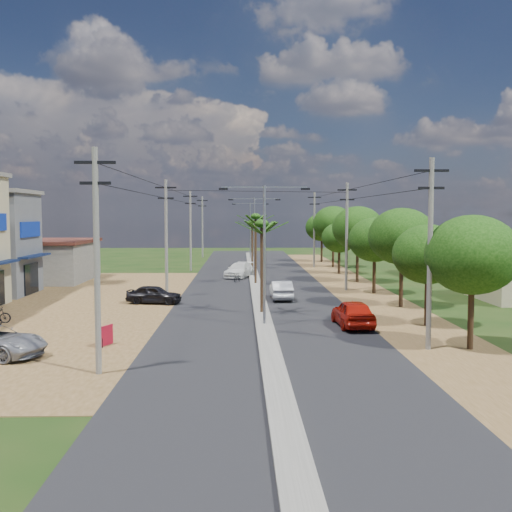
{
  "coord_description": "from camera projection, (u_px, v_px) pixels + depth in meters",
  "views": [
    {
      "loc": [
        -1.33,
        -33.61,
        6.39
      ],
      "look_at": [
        -0.09,
        14.82,
        3.0
      ],
      "focal_mm": 42.0,
      "sensor_mm": 36.0,
      "label": 1
    }
  ],
  "objects": [
    {
      "name": "palm_median_mid",
      "position": [
        256.0,
        220.0,
        53.53
      ],
      "size": [
        2.0,
        2.0,
        6.55
      ],
      "color": "black",
      "rests_on": "ground"
    },
    {
      "name": "car_parked_dark",
      "position": [
        154.0,
        295.0,
        42.5
      ],
      "size": [
        4.1,
        2.2,
        1.33
      ],
      "primitive_type": "imported",
      "rotation": [
        0.0,
        0.0,
        1.4
      ],
      "color": "black",
      "rests_on": "ground"
    },
    {
      "name": "moto_rider_east",
      "position": [
        356.0,
        324.0,
        32.58
      ],
      "size": [
        0.75,
        1.58,
        0.8
      ],
      "primitive_type": "imported",
      "rotation": [
        0.0,
        0.0,
        2.99
      ],
      "color": "black",
      "rests_on": "ground"
    },
    {
      "name": "tree_east_g",
      "position": [
        333.0,
        224.0,
        71.78
      ],
      "size": [
        5.0,
        5.0,
        7.38
      ],
      "color": "black",
      "rests_on": "ground"
    },
    {
      "name": "median",
      "position": [
        256.0,
        287.0,
        51.94
      ],
      "size": [
        1.0,
        90.0,
        0.18
      ],
      "primitive_type": "cube",
      "color": "#605E56",
      "rests_on": "ground"
    },
    {
      "name": "car_white_far",
      "position": [
        239.0,
        271.0,
        60.21
      ],
      "size": [
        3.38,
        5.37,
        1.45
      ],
      "primitive_type": "imported",
      "rotation": [
        0.0,
        0.0,
        -0.29
      ],
      "color": "silver",
      "rests_on": "ground"
    },
    {
      "name": "utility_pole_e_c",
      "position": [
        314.0,
        228.0,
        71.75
      ],
      "size": [
        1.6,
        0.24,
        9.0
      ],
      "color": "#605E56",
      "rests_on": "ground"
    },
    {
      "name": "palm_median_near",
      "position": [
        262.0,
        228.0,
        37.6
      ],
      "size": [
        2.0,
        2.0,
        6.15
      ],
      "color": "black",
      "rests_on": "ground"
    },
    {
      "name": "tree_east_c",
      "position": [
        402.0,
        237.0,
        40.89
      ],
      "size": [
        4.6,
        4.6,
        6.83
      ],
      "color": "black",
      "rests_on": "ground"
    },
    {
      "name": "tree_east_e",
      "position": [
        358.0,
        228.0,
        55.83
      ],
      "size": [
        4.8,
        4.8,
        7.14
      ],
      "color": "black",
      "rests_on": "ground"
    },
    {
      "name": "moto_rider_west_b",
      "position": [
        230.0,
        270.0,
        63.1
      ],
      "size": [
        0.6,
        1.65,
        0.97
      ],
      "primitive_type": "imported",
      "rotation": [
        0.0,
        0.0,
        0.09
      ],
      "color": "black",
      "rests_on": "ground"
    },
    {
      "name": "utility_pole_w_c",
      "position": [
        190.0,
        229.0,
        67.4
      ],
      "size": [
        1.6,
        0.24,
        9.0
      ],
      "color": "#605E56",
      "rests_on": "ground"
    },
    {
      "name": "streetlight_mid",
      "position": [
        254.0,
        231.0,
        58.6
      ],
      "size": [
        5.1,
        0.18,
        8.0
      ],
      "color": "gray",
      "rests_on": "ground"
    },
    {
      "name": "roadside_sign",
      "position": [
        105.0,
        336.0,
        28.92
      ],
      "size": [
        0.55,
        1.15,
        1.0
      ],
      "rotation": [
        0.0,
        0.0,
        -0.4
      ],
      "color": "maroon",
      "rests_on": "ground"
    },
    {
      "name": "low_shed",
      "position": [
        36.0,
        260.0,
        57.26
      ],
      "size": [
        10.4,
        10.4,
        3.95
      ],
      "color": "#605E56",
      "rests_on": "ground"
    },
    {
      "name": "tree_east_b",
      "position": [
        428.0,
        254.0,
        33.95
      ],
      "size": [
        4.0,
        4.0,
        5.83
      ],
      "color": "black",
      "rests_on": "ground"
    },
    {
      "name": "ground",
      "position": [
        264.0,
        327.0,
        34.0
      ],
      "size": [
        160.0,
        160.0,
        0.0
      ],
      "primitive_type": "plane",
      "color": "black",
      "rests_on": "ground"
    },
    {
      "name": "car_silver_mid",
      "position": [
        281.0,
        290.0,
        44.64
      ],
      "size": [
        1.58,
        4.3,
        1.41
      ],
      "primitive_type": "imported",
      "rotation": [
        0.0,
        0.0,
        3.16
      ],
      "color": "gray",
      "rests_on": "ground"
    },
    {
      "name": "utility_pole_e_a",
      "position": [
        430.0,
        249.0,
        27.87
      ],
      "size": [
        1.6,
        0.24,
        9.0
      ],
      "color": "#605E56",
      "rests_on": "ground"
    },
    {
      "name": "tree_east_f",
      "position": [
        339.0,
        238.0,
        63.88
      ],
      "size": [
        3.8,
        3.8,
        5.52
      ],
      "color": "black",
      "rests_on": "ground"
    },
    {
      "name": "utility_pole_w_d",
      "position": [
        202.0,
        225.0,
        88.34
      ],
      "size": [
        1.6,
        0.24,
        9.0
      ],
      "color": "#605E56",
      "rests_on": "ground"
    },
    {
      "name": "streetlight_far",
      "position": [
        250.0,
        226.0,
        83.53
      ],
      "size": [
        5.1,
        0.18,
        8.0
      ],
      "color": "gray",
      "rests_on": "ground"
    },
    {
      "name": "tree_east_a",
      "position": [
        472.0,
        255.0,
        27.94
      ],
      "size": [
        4.4,
        4.4,
        6.37
      ],
      "color": "black",
      "rests_on": "ground"
    },
    {
      "name": "car_red_near",
      "position": [
        353.0,
        314.0,
        33.76
      ],
      "size": [
        2.02,
        4.62,
        1.55
      ],
      "primitive_type": "imported",
      "rotation": [
        0.0,
        0.0,
        3.18
      ],
      "color": "#991208",
      "rests_on": "ground"
    },
    {
      "name": "road",
      "position": [
        257.0,
        292.0,
        48.96
      ],
      "size": [
        12.0,
        110.0,
        0.04
      ],
      "primitive_type": "cube",
      "color": "black",
      "rests_on": "ground"
    },
    {
      "name": "dirt_shoulder_east",
      "position": [
        360.0,
        292.0,
        49.17
      ],
      "size": [
        5.0,
        90.0,
        0.03
      ],
      "primitive_type": "cube",
      "color": "#513F1B",
      "rests_on": "ground"
    },
    {
      "name": "streetlight_near",
      "position": [
        264.0,
        243.0,
        33.67
      ],
      "size": [
        5.1,
        0.18,
        8.0
      ],
      "color": "gray",
      "rests_on": "ground"
    },
    {
      "name": "dirt_lot_west",
      "position": [
        45.0,
        306.0,
        41.59
      ],
      "size": [
        18.0,
        46.0,
        0.04
      ],
      "primitive_type": "cube",
      "color": "#513F1B",
      "rests_on": "ground"
    },
    {
      "name": "utility_pole_w_b",
      "position": [
        166.0,
        236.0,
        45.46
      ],
      "size": [
        1.6,
        0.24,
        9.0
      ],
      "color": "#605E56",
      "rests_on": "ground"
    },
    {
      "name": "utility_pole_e_b",
      "position": [
        347.0,
        234.0,
        49.81
      ],
      "size": [
        1.6,
        0.24,
        9.0
      ],
      "color": "#605E56",
      "rests_on": "ground"
    },
    {
      "name": "utility_pole_w_a",
      "position": [
        97.0,
        256.0,
        23.52
      ],
      "size": [
        1.6,
        0.24,
        9.0
      ],
      "color": "#605E56",
      "rests_on": "ground"
    },
    {
      "name": "tree_east_d",
      "position": [
        375.0,
        240.0,
        47.9
      ],
      "size": [
        4.2,
        4.2,
        6.13
      ],
      "color": "black",
      "rests_on": "ground"
    },
    {
      "name": "house_east_far",
      "position": [
        455.0,
        253.0,
        62.29
      ],
      "size": [
        7.6,
        7.5,
        4.6
      ],
      "color": "tan",
      "rests_on": "ground"
    },
    {
      "name": "moto_rider_west_a",
      "position": [
        238.0,
        278.0,
        56.23
      ],
      "size": [
        1.08,
        1.67,
        0.83
      ],
      "primitive_type": "imported",
      "rotation": [
        0.0,
        0.0,
        -0.37
      ],
      "color": "black",
      "rests_on": "ground"
    },
    {
      "name": "tree_east_h",
      "position": [
        322.0,
        227.0,
        79.79
      ],
      "size": [
        4.4,
        4.4,
        6.52
      ],
      "color": "black",
      "rests_on": "ground"
    },
    {
      "name": "palm_median_far",
      "position": [
        252.0,
        224.0,
        69.53
      ],
      "size": [
        2.0,
        2.0,
        5.85
      ],
      "color": "black",
      "rests_on": "ground"
    }
  ]
}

